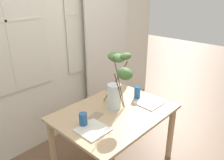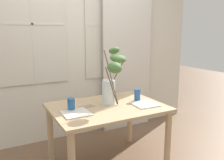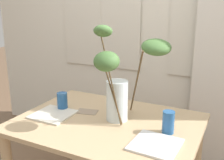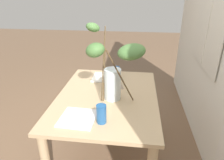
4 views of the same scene
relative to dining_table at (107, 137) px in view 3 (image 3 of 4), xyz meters
The scene contains 8 objects.
back_wall_with_windows 1.30m from the dining_table, 90.00° to the left, with size 4.07×0.14×2.72m.
dining_table is the anchor object (origin of this frame).
vase_with_branches 0.45m from the dining_table, 30.07° to the left, with size 0.45×0.55×0.68m.
drinking_glass_blue_left 0.45m from the dining_table, behind, with size 0.08×0.08×0.13m, color #235693.
drinking_glass_blue_right 0.46m from the dining_table, ahead, with size 0.08×0.08×0.14m, color #235693.
plate_square_left 0.43m from the dining_table, 167.98° to the right, with size 0.27×0.27×0.01m, color silver.
plate_square_right 0.45m from the dining_table, 22.77° to the right, with size 0.27×0.27×0.01m, color white.
napkin_folded 0.26m from the dining_table, 159.83° to the left, with size 0.16×0.10×0.00m, color gray.
Camera 3 is at (0.79, -1.51, 1.51)m, focal length 43.05 mm.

